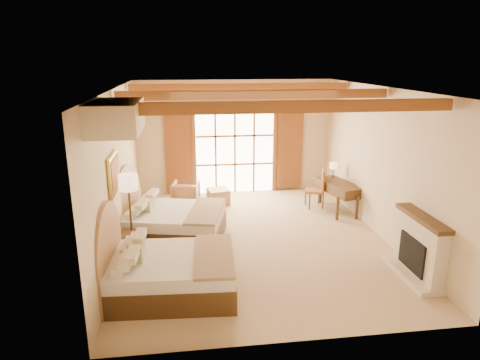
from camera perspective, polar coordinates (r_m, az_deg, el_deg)
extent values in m
plane|color=tan|center=(9.34, 1.91, -7.88)|extent=(7.00, 7.00, 0.00)
plane|color=beige|center=(12.20, -0.73, 5.72)|extent=(5.50, 0.00, 5.50)
plane|color=beige|center=(8.79, -15.96, 1.03)|extent=(0.00, 7.00, 7.00)
plane|color=beige|center=(9.65, 18.34, 2.13)|extent=(0.00, 7.00, 7.00)
plane|color=#B07137|center=(8.56, 2.11, 12.12)|extent=(7.00, 7.00, 0.00)
cube|color=white|center=(12.23, -0.70, 4.07)|extent=(2.20, 0.02, 2.50)
cube|color=brown|center=(12.11, -8.24, 3.79)|extent=(0.75, 0.06, 2.40)
cube|color=brown|center=(12.49, 6.64, 4.22)|extent=(0.75, 0.06, 2.40)
cube|color=beige|center=(8.25, 22.86, -8.38)|extent=(0.25, 1.30, 1.10)
cube|color=black|center=(8.25, 22.36, -9.07)|extent=(0.18, 0.80, 0.60)
cube|color=beige|center=(8.41, 21.95, -11.56)|extent=(0.45, 1.40, 0.10)
cube|color=#4B2D16|center=(8.04, 23.23, -4.67)|extent=(0.30, 1.40, 0.08)
cube|color=gold|center=(8.03, -16.48, 0.70)|extent=(0.05, 0.95, 0.75)
cube|color=#CA7E3B|center=(8.03, -16.27, 0.71)|extent=(0.02, 0.82, 0.62)
cube|color=beige|center=(6.54, -16.19, 8.10)|extent=(0.70, 1.40, 0.45)
cube|color=#4B2D16|center=(7.40, -9.10, -13.10)|extent=(2.19, 1.71, 0.41)
cube|color=silver|center=(7.25, -9.21, -10.91)|extent=(2.15, 1.68, 0.22)
cube|color=#997C5B|center=(7.20, -3.50, -9.82)|extent=(0.73, 1.65, 0.05)
cube|color=#9DA374|center=(7.18, -13.22, -9.33)|extent=(0.15, 0.44, 0.25)
cube|color=#4B2D16|center=(9.43, -8.85, -6.46)|extent=(2.41, 2.03, 0.41)
cube|color=silver|center=(9.31, -8.93, -4.65)|extent=(2.37, 1.99, 0.23)
cube|color=#997C5B|center=(9.28, -4.52, -3.77)|extent=(0.98, 1.73, 0.05)
cube|color=#9DA374|center=(9.26, -12.02, -3.37)|extent=(0.22, 0.45, 0.25)
cube|color=#4B2D16|center=(8.56, -14.17, -8.62)|extent=(0.56, 0.56, 0.57)
cylinder|color=#362819|center=(8.81, -14.00, -9.79)|extent=(0.24, 0.24, 0.03)
cylinder|color=#362819|center=(8.53, -14.33, -5.39)|extent=(0.04, 0.04, 1.43)
cylinder|color=#FFDBAF|center=(8.28, -14.70, -0.28)|extent=(0.36, 0.36, 0.30)
imported|color=#9D6E4A|center=(11.42, -7.23, -1.78)|extent=(0.79, 0.80, 0.63)
cube|color=#A87E58|center=(11.51, -2.91, -2.15)|extent=(0.62, 0.62, 0.39)
cube|color=#4B2D16|center=(11.07, 13.06, -0.45)|extent=(0.92, 1.49, 0.05)
cube|color=#4B2D16|center=(11.11, 13.02, -1.08)|extent=(0.89, 1.44, 0.22)
cube|color=#AB6032|center=(11.29, 9.93, -1.40)|extent=(0.55, 0.55, 0.06)
cube|color=#AB6032|center=(11.27, 10.96, 0.09)|extent=(0.16, 0.45, 0.55)
cylinder|color=#362819|center=(11.53, 12.29, 0.43)|extent=(0.12, 0.12, 0.02)
cylinder|color=#362819|center=(11.50, 12.33, 1.08)|extent=(0.02, 0.02, 0.27)
cylinder|color=#FFDBAF|center=(11.46, 12.38, 1.88)|extent=(0.19, 0.19, 0.16)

